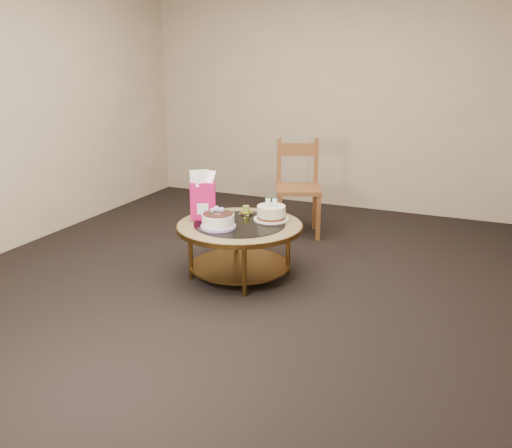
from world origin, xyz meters
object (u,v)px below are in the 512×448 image
at_px(cream_cake, 271,213).
at_px(gift_bag, 203,195).
at_px(decorated_cake, 218,221).
at_px(coffee_table, 240,233).
at_px(dining_chair, 298,187).

height_order(cream_cake, gift_bag, gift_bag).
distance_m(decorated_cake, cream_cake, 0.48).
relative_size(decorated_cake, gift_bag, 0.69).
bearing_deg(coffee_table, cream_cake, 46.03).
bearing_deg(dining_chair, cream_cake, -105.30).
height_order(decorated_cake, cream_cake, cream_cake).
height_order(decorated_cake, gift_bag, gift_bag).
height_order(coffee_table, dining_chair, dining_chair).
distance_m(coffee_table, cream_cake, 0.31).
distance_m(cream_cake, dining_chair, 1.10).
bearing_deg(decorated_cake, cream_cake, 51.12).
bearing_deg(coffee_table, decorated_cake, -121.80).
relative_size(gift_bag, dining_chair, 0.42).
bearing_deg(gift_bag, decorated_cake, -61.52).
bearing_deg(cream_cake, dining_chair, 79.53).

